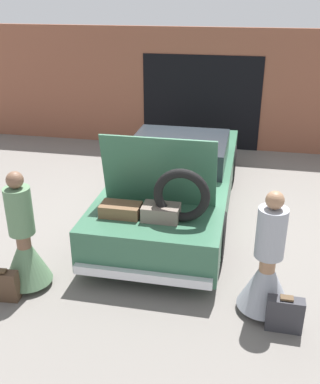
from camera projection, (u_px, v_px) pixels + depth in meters
The scene contains 7 objects.
ground_plane at pixel (175, 209), 7.98m from camera, with size 40.00×40.00×0.00m, color slate.
garage_wall_back at pixel (202, 90), 10.61m from camera, with size 12.00×0.14×2.80m.
car at pixel (176, 180), 7.74m from camera, with size 1.92×5.03×1.80m.
person_left at pixel (24, 247), 5.70m from camera, with size 0.62×0.62×1.60m.
person_right at pixel (267, 271), 5.24m from camera, with size 0.64×0.64×1.58m.
suitcase_beside_left_person at pixel (3, 286), 5.57m from camera, with size 0.39×0.18×0.43m.
suitcase_beside_right_person at pixel (285, 314), 5.07m from camera, with size 0.41×0.16×0.45m.
Camera 1 is at (1.16, -7.06, 3.56)m, focal length 42.00 mm.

